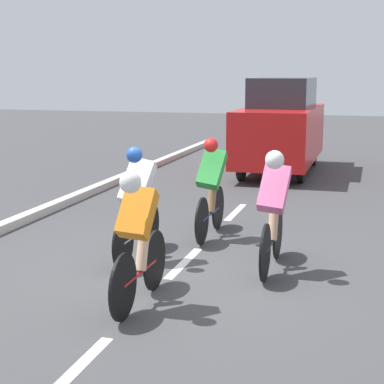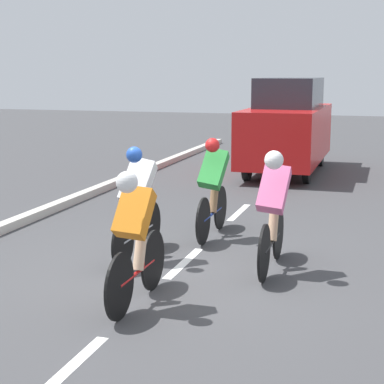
# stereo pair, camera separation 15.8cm
# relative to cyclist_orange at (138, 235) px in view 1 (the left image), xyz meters

# --- Properties ---
(ground_plane) EXTENTS (60.00, 60.00, 0.00)m
(ground_plane) POSITION_rel_cyclist_orange_xyz_m (-0.01, -1.35, -0.78)
(ground_plane) COLOR #424244
(lane_stripe_near) EXTENTS (0.12, 1.40, 0.01)m
(lane_stripe_near) POSITION_rel_cyclist_orange_xyz_m (-0.01, 1.57, -0.77)
(lane_stripe_near) COLOR white
(lane_stripe_near) RESTS_ON ground
(lane_stripe_mid) EXTENTS (0.12, 1.40, 0.01)m
(lane_stripe_mid) POSITION_rel_cyclist_orange_xyz_m (-0.01, -1.63, -0.77)
(lane_stripe_mid) COLOR white
(lane_stripe_mid) RESTS_ON ground
(lane_stripe_far) EXTENTS (0.12, 1.40, 0.01)m
(lane_stripe_far) POSITION_rel_cyclist_orange_xyz_m (-0.01, -4.83, -0.77)
(lane_stripe_far) COLOR white
(lane_stripe_far) RESTS_ON ground
(cyclist_orange) EXTENTS (0.36, 1.65, 1.49)m
(cyclist_orange) POSITION_rel_cyclist_orange_xyz_m (0.00, 0.00, 0.00)
(cyclist_orange) COLOR black
(cyclist_orange) RESTS_ON ground
(cyclist_green) EXTENTS (0.40, 1.67, 1.53)m
(cyclist_green) POSITION_rel_cyclist_orange_xyz_m (-0.03, -3.00, 0.01)
(cyclist_green) COLOR black
(cyclist_green) RESTS_ON ground
(cyclist_white) EXTENTS (0.41, 1.69, 1.54)m
(cyclist_white) POSITION_rel_cyclist_orange_xyz_m (0.61, -1.61, 0.02)
(cyclist_white) COLOR black
(cyclist_white) RESTS_ON ground
(cyclist_pink) EXTENTS (0.38, 1.70, 1.55)m
(cyclist_pink) POSITION_rel_cyclist_orange_xyz_m (-1.17, -1.61, 0.03)
(cyclist_pink) COLOR black
(cyclist_pink) RESTS_ON ground
(support_car) EXTENTS (1.70, 4.57, 2.31)m
(support_car) POSITION_rel_cyclist_orange_xyz_m (-0.10, -9.67, 0.37)
(support_car) COLOR black
(support_car) RESTS_ON ground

